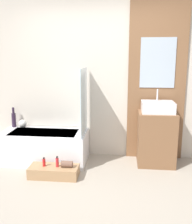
# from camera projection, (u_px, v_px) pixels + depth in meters

# --- Properties ---
(ground_plane) EXTENTS (12.00, 12.00, 0.00)m
(ground_plane) POSITION_uv_depth(u_px,v_px,m) (86.00, 203.00, 3.04)
(ground_plane) COLOR #A39989
(wall_tiled_back) EXTENTS (4.20, 0.06, 2.60)m
(wall_tiled_back) POSITION_uv_depth(u_px,v_px,m) (99.00, 79.00, 4.31)
(wall_tiled_back) COLOR beige
(wall_tiled_back) RESTS_ON ground_plane
(wall_wood_accent) EXTENTS (0.91, 0.04, 2.60)m
(wall_wood_accent) POSITION_uv_depth(u_px,v_px,m) (157.00, 79.00, 4.16)
(wall_wood_accent) COLOR brown
(wall_wood_accent) RESTS_ON ground_plane
(bathtub) EXTENTS (1.37, 0.68, 0.48)m
(bathtub) POSITION_uv_depth(u_px,v_px,m) (44.00, 146.00, 4.23)
(bathtub) COLOR white
(bathtub) RESTS_ON ground_plane
(glass_shower_screen) EXTENTS (0.01, 0.64, 1.02)m
(glass_shower_screen) POSITION_uv_depth(u_px,v_px,m) (84.00, 102.00, 4.01)
(glass_shower_screen) COLOR silver
(glass_shower_screen) RESTS_ON bathtub
(wooden_step_bench) EXTENTS (0.69, 0.30, 0.15)m
(wooden_step_bench) POSITION_uv_depth(u_px,v_px,m) (54.00, 172.00, 3.70)
(wooden_step_bench) COLOR #A87F56
(wooden_step_bench) RESTS_ON ground_plane
(vanity_cabinet) EXTENTS (0.57, 0.50, 0.83)m
(vanity_cabinet) POSITION_uv_depth(u_px,v_px,m) (156.00, 138.00, 4.09)
(vanity_cabinet) COLOR brown
(vanity_cabinet) RESTS_ON ground_plane
(sink) EXTENTS (0.48, 0.38, 0.34)m
(sink) POSITION_uv_depth(u_px,v_px,m) (158.00, 107.00, 3.99)
(sink) COLOR white
(sink) RESTS_ON vanity_cabinet
(vase_tall_dark) EXTENTS (0.07, 0.07, 0.34)m
(vase_tall_dark) POSITION_uv_depth(u_px,v_px,m) (14.00, 119.00, 4.47)
(vase_tall_dark) COLOR #2D1E33
(vase_tall_dark) RESTS_ON bathtub
(vase_round_light) EXTENTS (0.14, 0.14, 0.14)m
(vase_round_light) POSITION_uv_depth(u_px,v_px,m) (23.00, 124.00, 4.43)
(vase_round_light) COLOR silver
(vase_round_light) RESTS_ON bathtub
(bottle_soap_primary) EXTENTS (0.04, 0.04, 0.13)m
(bottle_soap_primary) POSITION_uv_depth(u_px,v_px,m) (44.00, 162.00, 3.68)
(bottle_soap_primary) COLOR red
(bottle_soap_primary) RESTS_ON wooden_step_bench
(bottle_soap_secondary) EXTENTS (0.04, 0.04, 0.15)m
(bottle_soap_secondary) POSITION_uv_depth(u_px,v_px,m) (57.00, 162.00, 3.66)
(bottle_soap_secondary) COLOR red
(bottle_soap_secondary) RESTS_ON wooden_step_bench
(towel_roll) EXTENTS (0.16, 0.09, 0.09)m
(towel_roll) POSITION_uv_depth(u_px,v_px,m) (67.00, 164.00, 3.65)
(towel_roll) COLOR brown
(towel_roll) RESTS_ON wooden_step_bench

